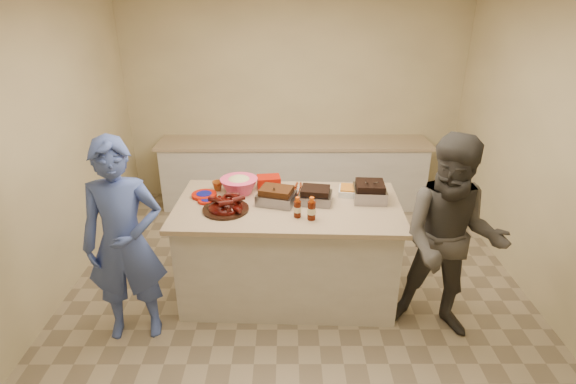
{
  "coord_description": "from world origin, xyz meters",
  "views": [
    {
      "loc": [
        -0.09,
        -3.5,
        2.73
      ],
      "look_at": [
        -0.08,
        0.2,
        1.06
      ],
      "focal_mm": 28.0,
      "sensor_mm": 36.0,
      "label": 1
    }
  ],
  "objects_px": {
    "coleslaw_bowl": "(240,193)",
    "island": "(288,292)",
    "rib_platter": "(226,210)",
    "plastic_cup": "(218,190)",
    "bbq_bottle_a": "(297,217)",
    "guest_blue": "(139,329)",
    "roasting_pan": "(369,200)",
    "bbq_bottle_b": "(311,219)",
    "mustard_bottle": "(273,194)",
    "guest_gray": "(436,327)"
  },
  "relations": [
    {
      "from": "roasting_pan",
      "to": "guest_blue",
      "type": "relative_size",
      "value": 0.17
    },
    {
      "from": "plastic_cup",
      "to": "guest_gray",
      "type": "bearing_deg",
      "value": -22.75
    },
    {
      "from": "bbq_bottle_b",
      "to": "rib_platter",
      "type": "bearing_deg",
      "value": 167.0
    },
    {
      "from": "coleslaw_bowl",
      "to": "island",
      "type": "bearing_deg",
      "value": -29.41
    },
    {
      "from": "bbq_bottle_a",
      "to": "plastic_cup",
      "type": "relative_size",
      "value": 1.82
    },
    {
      "from": "island",
      "to": "roasting_pan",
      "type": "xyz_separation_m",
      "value": [
        0.75,
        0.1,
        0.96
      ]
    },
    {
      "from": "guest_blue",
      "to": "roasting_pan",
      "type": "bearing_deg",
      "value": 9.12
    },
    {
      "from": "rib_platter",
      "to": "plastic_cup",
      "type": "bearing_deg",
      "value": 106.93
    },
    {
      "from": "mustard_bottle",
      "to": "island",
      "type": "bearing_deg",
      "value": -56.75
    },
    {
      "from": "rib_platter",
      "to": "plastic_cup",
      "type": "height_order",
      "value": "rib_platter"
    },
    {
      "from": "bbq_bottle_a",
      "to": "plastic_cup",
      "type": "xyz_separation_m",
      "value": [
        -0.76,
        0.56,
        0.0
      ]
    },
    {
      "from": "guest_blue",
      "to": "guest_gray",
      "type": "distance_m",
      "value": 2.62
    },
    {
      "from": "guest_blue",
      "to": "rib_platter",
      "type": "bearing_deg",
      "value": 20.82
    },
    {
      "from": "roasting_pan",
      "to": "coleslaw_bowl",
      "type": "xyz_separation_m",
      "value": [
        -1.21,
        0.16,
        0.0
      ]
    },
    {
      "from": "bbq_bottle_b",
      "to": "plastic_cup",
      "type": "distance_m",
      "value": 1.07
    },
    {
      "from": "roasting_pan",
      "to": "coleslaw_bowl",
      "type": "bearing_deg",
      "value": 175.89
    },
    {
      "from": "mustard_bottle",
      "to": "plastic_cup",
      "type": "xyz_separation_m",
      "value": [
        -0.53,
        0.09,
        0.0
      ]
    },
    {
      "from": "island",
      "to": "mustard_bottle",
      "type": "bearing_deg",
      "value": 125.5
    },
    {
      "from": "island",
      "to": "plastic_cup",
      "type": "relative_size",
      "value": 20.04
    },
    {
      "from": "plastic_cup",
      "to": "mustard_bottle",
      "type": "bearing_deg",
      "value": -10.06
    },
    {
      "from": "mustard_bottle",
      "to": "bbq_bottle_a",
      "type": "bearing_deg",
      "value": -64.32
    },
    {
      "from": "rib_platter",
      "to": "bbq_bottle_b",
      "type": "relative_size",
      "value": 2.0
    },
    {
      "from": "coleslaw_bowl",
      "to": "mustard_bottle",
      "type": "bearing_deg",
      "value": -7.18
    },
    {
      "from": "bbq_bottle_b",
      "to": "mustard_bottle",
      "type": "bearing_deg",
      "value": 123.74
    },
    {
      "from": "bbq_bottle_b",
      "to": "guest_blue",
      "type": "height_order",
      "value": "bbq_bottle_b"
    },
    {
      "from": "roasting_pan",
      "to": "mustard_bottle",
      "type": "distance_m",
      "value": 0.9
    },
    {
      "from": "plastic_cup",
      "to": "guest_blue",
      "type": "relative_size",
      "value": 0.06
    },
    {
      "from": "bbq_bottle_b",
      "to": "guest_blue",
      "type": "xyz_separation_m",
      "value": [
        -1.51,
        -0.25,
        -0.96
      ]
    },
    {
      "from": "rib_platter",
      "to": "mustard_bottle",
      "type": "bearing_deg",
      "value": 40.21
    },
    {
      "from": "coleslaw_bowl",
      "to": "bbq_bottle_b",
      "type": "xyz_separation_m",
      "value": [
        0.66,
        -0.55,
        0.0
      ]
    },
    {
      "from": "rib_platter",
      "to": "guest_blue",
      "type": "distance_m",
      "value": 1.3
    },
    {
      "from": "roasting_pan",
      "to": "mustard_bottle",
      "type": "xyz_separation_m",
      "value": [
        -0.89,
        0.12,
        0.0
      ]
    },
    {
      "from": "island",
      "to": "roasting_pan",
      "type": "distance_m",
      "value": 1.22
    },
    {
      "from": "rib_platter",
      "to": "guest_gray",
      "type": "relative_size",
      "value": 0.23
    },
    {
      "from": "rib_platter",
      "to": "roasting_pan",
      "type": "relative_size",
      "value": 1.39
    },
    {
      "from": "island",
      "to": "roasting_pan",
      "type": "relative_size",
      "value": 6.9
    },
    {
      "from": "bbq_bottle_b",
      "to": "guest_blue",
      "type": "bearing_deg",
      "value": -170.6
    },
    {
      "from": "mustard_bottle",
      "to": "bbq_bottle_b",
      "type": "bearing_deg",
      "value": -56.26
    },
    {
      "from": "roasting_pan",
      "to": "guest_gray",
      "type": "distance_m",
      "value": 1.27
    },
    {
      "from": "bbq_bottle_a",
      "to": "guest_blue",
      "type": "bearing_deg",
      "value": -168.02
    },
    {
      "from": "guest_blue",
      "to": "bbq_bottle_b",
      "type": "bearing_deg",
      "value": 1.36
    },
    {
      "from": "island",
      "to": "rib_platter",
      "type": "bearing_deg",
      "value": -165.53
    },
    {
      "from": "roasting_pan",
      "to": "guest_blue",
      "type": "bearing_deg",
      "value": -159.2
    },
    {
      "from": "rib_platter",
      "to": "plastic_cup",
      "type": "distance_m",
      "value": 0.45
    },
    {
      "from": "rib_platter",
      "to": "mustard_bottle",
      "type": "height_order",
      "value": "rib_platter"
    },
    {
      "from": "rib_platter",
      "to": "bbq_bottle_b",
      "type": "height_order",
      "value": "bbq_bottle_b"
    },
    {
      "from": "roasting_pan",
      "to": "guest_blue",
      "type": "height_order",
      "value": "roasting_pan"
    },
    {
      "from": "rib_platter",
      "to": "bbq_bottle_b",
      "type": "distance_m",
      "value": 0.76
    },
    {
      "from": "bbq_bottle_b",
      "to": "mustard_bottle",
      "type": "height_order",
      "value": "bbq_bottle_b"
    },
    {
      "from": "island",
      "to": "bbq_bottle_b",
      "type": "height_order",
      "value": "bbq_bottle_b"
    }
  ]
}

